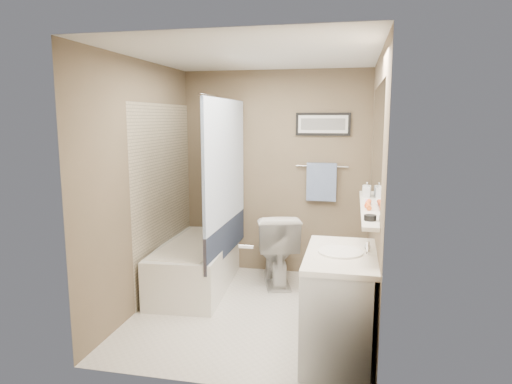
% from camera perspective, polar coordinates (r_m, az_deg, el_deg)
% --- Properties ---
extents(ground, '(2.50, 2.50, 0.00)m').
position_cam_1_polar(ground, '(4.55, -0.41, -14.74)').
color(ground, silver).
rests_on(ground, ground).
extents(ceiling, '(2.20, 2.50, 0.04)m').
position_cam_1_polar(ceiling, '(4.19, -0.45, 16.50)').
color(ceiling, silver).
rests_on(ceiling, wall_back).
extents(wall_back, '(2.20, 0.04, 2.40)m').
position_cam_1_polar(wall_back, '(5.41, 2.40, 2.33)').
color(wall_back, brown).
rests_on(wall_back, ground).
extents(wall_front, '(2.20, 0.04, 2.40)m').
position_cam_1_polar(wall_front, '(3.04, -5.45, -3.17)').
color(wall_front, brown).
rests_on(wall_front, ground).
extents(wall_left, '(0.04, 2.50, 2.40)m').
position_cam_1_polar(wall_left, '(4.56, -13.79, 0.78)').
color(wall_left, brown).
rests_on(wall_left, ground).
extents(wall_right, '(0.04, 2.50, 2.40)m').
position_cam_1_polar(wall_right, '(4.12, 14.42, -0.15)').
color(wall_right, brown).
rests_on(wall_right, ground).
extents(tile_surround, '(0.02, 1.55, 2.00)m').
position_cam_1_polar(tile_surround, '(5.05, -11.36, -0.64)').
color(tile_surround, tan).
rests_on(tile_surround, wall_left).
extents(curtain_rod, '(0.02, 1.55, 0.02)m').
position_cam_1_polar(curtain_rod, '(4.75, -3.92, 11.63)').
color(curtain_rod, silver).
rests_on(curtain_rod, wall_left).
extents(curtain_upper, '(0.03, 1.45, 1.28)m').
position_cam_1_polar(curtain_upper, '(4.76, -3.84, 3.80)').
color(curtain_upper, white).
rests_on(curtain_upper, curtain_rod).
extents(curtain_lower, '(0.03, 1.45, 0.36)m').
position_cam_1_polar(curtain_lower, '(4.91, -3.73, -5.77)').
color(curtain_lower, '#222B40').
rests_on(curtain_lower, curtain_rod).
extents(mirror, '(0.02, 1.60, 1.00)m').
position_cam_1_polar(mirror, '(3.92, 14.89, 5.56)').
color(mirror, silver).
rests_on(mirror, wall_right).
extents(shelf, '(0.12, 1.60, 0.03)m').
position_cam_1_polar(shelf, '(3.98, 13.79, -1.89)').
color(shelf, silver).
rests_on(shelf, wall_right).
extents(towel_bar, '(0.60, 0.02, 0.02)m').
position_cam_1_polar(towel_bar, '(5.32, 8.24, 3.21)').
color(towel_bar, silver).
rests_on(towel_bar, wall_back).
extents(towel, '(0.34, 0.05, 0.44)m').
position_cam_1_polar(towel, '(5.32, 8.18, 1.25)').
color(towel, '#99B3DE').
rests_on(towel, towel_bar).
extents(art_frame, '(0.62, 0.02, 0.26)m').
position_cam_1_polar(art_frame, '(5.30, 8.37, 8.39)').
color(art_frame, black).
rests_on(art_frame, wall_back).
extents(art_mat, '(0.56, 0.00, 0.20)m').
position_cam_1_polar(art_mat, '(5.29, 8.36, 8.38)').
color(art_mat, white).
rests_on(art_mat, art_frame).
extents(art_image, '(0.50, 0.00, 0.13)m').
position_cam_1_polar(art_image, '(5.29, 8.36, 8.38)').
color(art_image, '#595959').
rests_on(art_image, art_mat).
extents(door, '(0.80, 0.02, 2.00)m').
position_cam_1_polar(door, '(2.96, 4.81, -7.47)').
color(door, silver).
rests_on(door, wall_front).
extents(door_handle, '(0.10, 0.02, 0.02)m').
position_cam_1_polar(door_handle, '(3.07, -1.22, -6.85)').
color(door_handle, silver).
rests_on(door_handle, door).
extents(bathtub, '(0.80, 1.54, 0.50)m').
position_cam_1_polar(bathtub, '(5.12, -7.48, -9.07)').
color(bathtub, white).
rests_on(bathtub, ground).
extents(tub_rim, '(0.56, 1.36, 0.02)m').
position_cam_1_polar(tub_rim, '(5.04, -7.54, -6.37)').
color(tub_rim, white).
rests_on(tub_rim, bathtub).
extents(toilet, '(0.66, 0.89, 0.82)m').
position_cam_1_polar(toilet, '(5.17, 2.52, -6.96)').
color(toilet, silver).
rests_on(toilet, ground).
extents(vanity, '(0.57, 0.94, 0.80)m').
position_cam_1_polar(vanity, '(3.70, 10.63, -14.05)').
color(vanity, silver).
rests_on(vanity, ground).
extents(countertop, '(0.54, 0.96, 0.04)m').
position_cam_1_polar(countertop, '(3.55, 10.67, -7.80)').
color(countertop, white).
rests_on(countertop, vanity).
extents(sink_basin, '(0.34, 0.34, 0.01)m').
position_cam_1_polar(sink_basin, '(3.54, 10.52, -7.36)').
color(sink_basin, white).
rests_on(sink_basin, countertop).
extents(faucet_spout, '(0.02, 0.02, 0.10)m').
position_cam_1_polar(faucet_spout, '(3.53, 13.81, -6.81)').
color(faucet_spout, white).
rests_on(faucet_spout, countertop).
extents(faucet_knob, '(0.05, 0.05, 0.05)m').
position_cam_1_polar(faucet_knob, '(3.64, 13.75, -6.69)').
color(faucet_knob, silver).
rests_on(faucet_knob, countertop).
extents(candle_bowl_near, '(0.09, 0.09, 0.04)m').
position_cam_1_polar(candle_bowl_near, '(3.42, 14.08, -3.14)').
color(candle_bowl_near, black).
rests_on(candle_bowl_near, shelf).
extents(hair_brush_front, '(0.05, 0.22, 0.04)m').
position_cam_1_polar(hair_brush_front, '(3.87, 13.86, -1.67)').
color(hair_brush_front, '#DB5B1F').
rests_on(hair_brush_front, shelf).
extents(hair_brush_back, '(0.07, 0.22, 0.04)m').
position_cam_1_polar(hair_brush_back, '(3.97, 13.82, -1.39)').
color(hair_brush_back, '#EF5621').
rests_on(hair_brush_back, shelf).
extents(pink_comb, '(0.03, 0.16, 0.01)m').
position_cam_1_polar(pink_comb, '(4.19, 13.72, -1.07)').
color(pink_comb, pink).
rests_on(pink_comb, shelf).
extents(glass_jar, '(0.08, 0.08, 0.10)m').
position_cam_1_polar(glass_jar, '(4.49, 13.64, 0.19)').
color(glass_jar, white).
rests_on(glass_jar, shelf).
extents(soap_bottle, '(0.07, 0.07, 0.14)m').
position_cam_1_polar(soap_bottle, '(4.40, 13.68, 0.28)').
color(soap_bottle, '#999999').
rests_on(soap_bottle, shelf).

